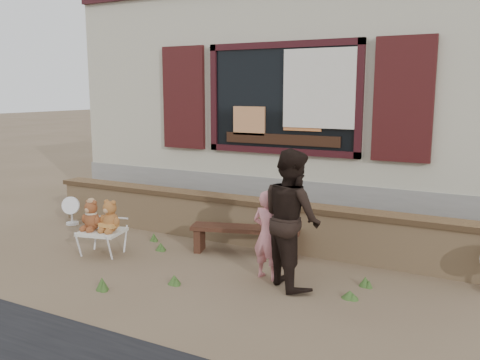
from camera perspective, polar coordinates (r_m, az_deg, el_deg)
The scene contains 11 objects.
ground at distance 6.50m, azimuth -2.54°, elevation -9.54°, with size 80.00×80.00×0.00m, color brown.
shopfront at distance 10.24m, azimuth 10.47°, elevation 8.88°, with size 8.04×5.13×4.00m.
brick_wall at distance 7.23m, azimuth 1.50°, elevation -4.66°, with size 7.10×0.36×0.67m.
bench at distance 6.85m, azimuth 0.61°, elevation -6.09°, with size 1.49×0.72×0.37m.
folding_chair at distance 7.06m, azimuth -15.24°, elevation -5.72°, with size 0.63×0.58×0.33m.
teddy_bear_left at distance 7.07m, azimuth -16.30°, elevation -3.74°, with size 0.30×0.26×0.42m, color brown, non-canonical shape.
teddy_bear_right at distance 6.93m, azimuth -14.34°, elevation -3.86°, with size 0.32×0.28×0.43m, color brown, non-canonical shape.
child at distance 5.91m, azimuth 3.10°, elevation -6.16°, with size 0.38×0.25×1.05m, color pink.
adult at distance 5.68m, azimuth 5.83°, elevation -4.28°, with size 0.75×0.59×1.55m, color black.
fan_left at distance 8.78m, azimuth -18.38°, elevation -3.26°, with size 0.30×0.21×0.47m.
grass_tufts at distance 6.15m, azimuth -3.08°, elevation -10.15°, with size 3.32×1.89×0.14m.
Camera 1 is at (3.14, -5.25, 2.18)m, focal length 38.00 mm.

